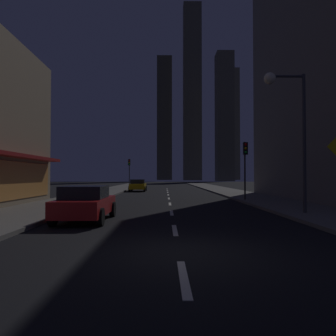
{
  "coord_description": "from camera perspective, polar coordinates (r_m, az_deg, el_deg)",
  "views": [
    {
      "loc": [
        -0.35,
        -7.94,
        1.85
      ],
      "look_at": [
        0.0,
        26.02,
        2.7
      ],
      "focal_mm": 34.81,
      "sensor_mm": 36.0,
      "label": 1
    }
  ],
  "objects": [
    {
      "name": "car_parked_far",
      "position": [
        39.71,
        -5.29,
        -3.02
      ],
      "size": [
        1.98,
        4.24,
        1.45
      ],
      "color": "gold",
      "rests_on": "ground"
    },
    {
      "name": "skyscraper_distant_tall",
      "position": [
        160.72,
        -0.63,
        8.71
      ],
      "size": [
        7.26,
        5.4,
        60.27
      ],
      "primitive_type": "cube",
      "color": "#444033",
      "rests_on": "ground"
    },
    {
      "name": "street_lamp_right",
      "position": [
        16.51,
        20.04,
        9.9
      ],
      "size": [
        1.96,
        0.56,
        6.58
      ],
      "color": "#38383D",
      "rests_on": "sidewalk_right"
    },
    {
      "name": "traffic_light_far_left",
      "position": [
        47.59,
        -6.8,
        0.2
      ],
      "size": [
        0.32,
        0.48,
        4.2
      ],
      "color": "#2D2D2D",
      "rests_on": "sidewalk_left"
    },
    {
      "name": "ground_plane",
      "position": [
        39.99,
        -0.09,
        -4.15
      ],
      "size": [
        78.0,
        136.0,
        0.1
      ],
      "primitive_type": "cube",
      "color": "black"
    },
    {
      "name": "skyscraper_distant_mid",
      "position": [
        150.55,
        4.27,
        13.17
      ],
      "size": [
        8.04,
        5.77,
        79.59
      ],
      "primitive_type": "cube",
      "color": "#504C3C",
      "rests_on": "ground"
    },
    {
      "name": "skyscraper_distant_slender",
      "position": [
        167.71,
        11.02,
        7.5
      ],
      "size": [
        7.31,
        6.53,
        55.62
      ],
      "primitive_type": "cube",
      "color": "#605B48",
      "rests_on": "ground"
    },
    {
      "name": "lane_marking_center",
      "position": [
        26.81,
        0.16,
        -5.37
      ],
      "size": [
        0.16,
        43.8,
        0.01
      ],
      "color": "silver",
      "rests_on": "ground"
    },
    {
      "name": "skyscraper_distant_short",
      "position": [
        122.9,
        9.87,
        8.8
      ],
      "size": [
        6.23,
        6.68,
        47.26
      ],
      "primitive_type": "cube",
      "color": "brown",
      "rests_on": "ground"
    },
    {
      "name": "traffic_light_near_right",
      "position": [
        24.25,
        13.37,
        1.79
      ],
      "size": [
        0.32,
        0.48,
        4.2
      ],
      "color": "#2D2D2D",
      "rests_on": "sidewalk_right"
    },
    {
      "name": "car_parked_near",
      "position": [
        13.86,
        -14.24,
        -5.97
      ],
      "size": [
        1.98,
        4.24,
        1.45
      ],
      "color": "#B21919",
      "rests_on": "ground"
    },
    {
      "name": "sidewalk_left",
      "position": [
        40.53,
        -10.06,
        -3.91
      ],
      "size": [
        4.0,
        76.0,
        0.15
      ],
      "primitive_type": "cube",
      "color": "#605E59",
      "rests_on": "ground"
    },
    {
      "name": "fire_hydrant_far_left",
      "position": [
        30.05,
        -11.26,
        -4.06
      ],
      "size": [
        0.42,
        0.3,
        0.65
      ],
      "color": "gold",
      "rests_on": "sidewalk_left"
    },
    {
      "name": "sidewalk_right",
      "position": [
        40.65,
        9.85,
        -3.91
      ],
      "size": [
        4.0,
        76.0,
        0.15
      ],
      "primitive_type": "cube",
      "color": "#605E59",
      "rests_on": "ground"
    }
  ]
}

